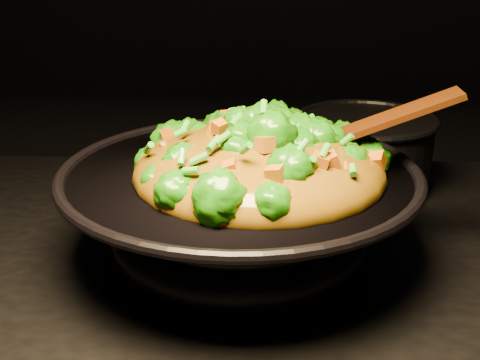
# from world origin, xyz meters

# --- Properties ---
(wok) EXTENTS (0.46, 0.46, 0.12)m
(wok) POSITION_xyz_m (-0.10, 0.08, 0.96)
(wok) COLOR black
(wok) RESTS_ON stovetop
(stir_fry) EXTENTS (0.37, 0.37, 0.10)m
(stir_fry) POSITION_xyz_m (-0.07, 0.07, 1.07)
(stir_fry) COLOR #1C6E07
(stir_fry) RESTS_ON wok
(spatula) EXTENTS (0.26, 0.05, 0.11)m
(spatula) POSITION_xyz_m (0.03, 0.09, 1.06)
(spatula) COLOR #321004
(spatula) RESTS_ON wok
(back_pot) EXTENTS (0.23, 0.23, 0.12)m
(back_pot) POSITION_xyz_m (0.09, 0.32, 0.96)
(back_pot) COLOR black
(back_pot) RESTS_ON stovetop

